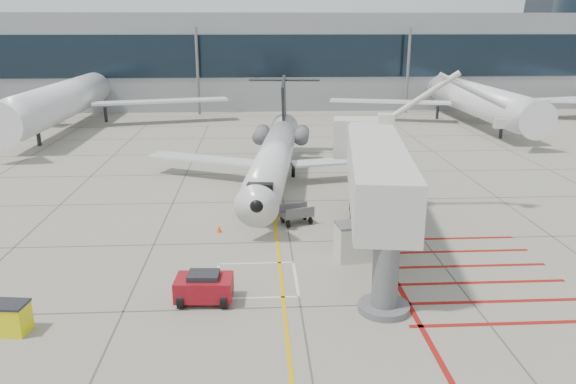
{
  "coord_description": "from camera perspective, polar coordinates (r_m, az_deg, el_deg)",
  "views": [
    {
      "loc": [
        -1.88,
        -26.94,
        12.37
      ],
      "look_at": [
        0.0,
        6.0,
        2.5
      ],
      "focal_mm": 35.0,
      "sensor_mm": 36.0,
      "label": 1
    }
  ],
  "objects": [
    {
      "name": "ground_power_unit",
      "position": [
        31.01,
        7.33,
        -4.95
      ],
      "size": [
        2.76,
        1.82,
        2.05
      ],
      "primitive_type": null,
      "rotation": [
        0.0,
        0.0,
        0.12
      ],
      "color": "beige",
      "rests_on": "ground_plane"
    },
    {
      "name": "baggage_cart",
      "position": [
        36.22,
        0.87,
        -2.27
      ],
      "size": [
        2.29,
        1.84,
        1.25
      ],
      "primitive_type": null,
      "rotation": [
        0.0,
        0.0,
        0.34
      ],
      "color": "#59595E",
      "rests_on": "ground_plane"
    },
    {
      "name": "bg_aircraft_b",
      "position": [
        76.73,
        -21.18,
        11.15
      ],
      "size": [
        38.79,
        43.09,
        12.93
      ],
      "primitive_type": null,
      "color": "silver",
      "rests_on": "ground_plane"
    },
    {
      "name": "cone_side",
      "position": [
        37.65,
        -0.81,
        -2.1
      ],
      "size": [
        0.39,
        0.39,
        0.54
      ],
      "primitive_type": "cone",
      "color": "#FF610D",
      "rests_on": "ground_plane"
    },
    {
      "name": "pushback_tug",
      "position": [
        26.56,
        -8.53,
        -9.46
      ],
      "size": [
        2.7,
        1.78,
        1.52
      ],
      "primitive_type": null,
      "rotation": [
        0.0,
        0.0,
        -0.06
      ],
      "color": "maroon",
      "rests_on": "ground_plane"
    },
    {
      "name": "jet_bridge",
      "position": [
        31.07,
        9.02,
        0.84
      ],
      "size": [
        12.18,
        21.18,
        8.02
      ],
      "primitive_type": null,
      "rotation": [
        0.0,
        0.0,
        -0.14
      ],
      "color": "silver",
      "rests_on": "ground_plane"
    },
    {
      "name": "ground_plane",
      "position": [
        29.71,
        0.67,
        -7.96
      ],
      "size": [
        260.0,
        260.0,
        0.0
      ],
      "primitive_type": "plane",
      "color": "gray",
      "rests_on": "ground"
    },
    {
      "name": "terminal_building",
      "position": [
        97.82,
        3.82,
        13.47
      ],
      "size": [
        180.0,
        28.0,
        14.0
      ],
      "primitive_type": "cube",
      "color": "gray",
      "rests_on": "ground_plane"
    },
    {
      "name": "bg_aircraft_c",
      "position": [
        78.26,
        17.74,
        11.14
      ],
      "size": [
        35.39,
        39.32,
        11.8
      ],
      "primitive_type": null,
      "color": "silver",
      "rests_on": "ground_plane"
    },
    {
      "name": "regional_jet",
      "position": [
        42.0,
        -1.67,
        4.79
      ],
      "size": [
        25.8,
        30.98,
        7.48
      ],
      "primitive_type": null,
      "rotation": [
        0.0,
        0.0,
        -0.12
      ],
      "color": "silver",
      "rests_on": "ground_plane"
    },
    {
      "name": "terminal_glass_band",
      "position": [
        83.85,
        5.02,
        13.6
      ],
      "size": [
        180.0,
        0.1,
        6.0
      ],
      "primitive_type": "cube",
      "color": "black",
      "rests_on": "ground_plane"
    },
    {
      "name": "spill_bin",
      "position": [
        26.58,
        -26.53,
        -11.36
      ],
      "size": [
        1.68,
        1.23,
        1.35
      ],
      "primitive_type": null,
      "rotation": [
        0.0,
        0.0,
        -0.13
      ],
      "color": "yellow",
      "rests_on": "ground_plane"
    },
    {
      "name": "cone_nose",
      "position": [
        35.11,
        -7.01,
        -3.71
      ],
      "size": [
        0.32,
        0.32,
        0.45
      ],
      "primitive_type": "cone",
      "color": "#FF560D",
      "rests_on": "ground_plane"
    }
  ]
}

